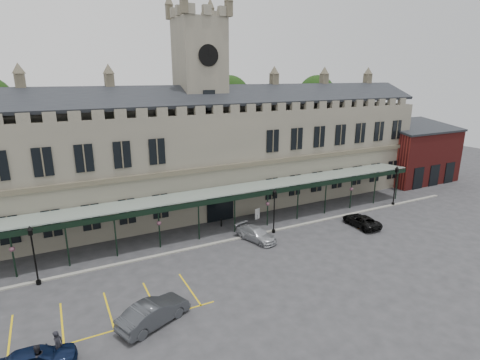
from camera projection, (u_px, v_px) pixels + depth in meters
name	position (u px, v px, depth m)	size (l,w,h in m)	color
ground	(271.00, 261.00, 33.33)	(140.00, 140.00, 0.00)	#2E2E31
station_building	(203.00, 157.00, 45.20)	(60.00, 10.36, 17.30)	#686356
clock_tower	(201.00, 101.00, 43.48)	(5.60, 5.60, 24.80)	#686356
canopy	(234.00, 210.00, 39.07)	(50.00, 4.10, 4.30)	#8C9E93
brick_annex	(413.00, 154.00, 58.28)	(12.40, 8.36, 9.23)	maroon
kerb	(242.00, 237.00, 38.03)	(60.00, 0.40, 0.12)	gray
parking_markings	(110.00, 314.00, 25.89)	(16.00, 6.00, 0.01)	gold
tree_behind_mid	(229.00, 97.00, 54.79)	(6.00, 6.00, 16.00)	#332314
tree_behind_right	(316.00, 95.00, 61.83)	(6.00, 6.00, 16.00)	#332314
lamp_post_left	(33.00, 250.00, 28.83)	(0.47, 0.47, 4.98)	black
lamp_post_mid	(274.00, 207.00, 38.57)	(0.46, 0.46, 4.82)	black
lamp_post_right	(395.00, 182.00, 46.77)	(0.48, 0.48, 5.11)	black
traffic_cone	(361.00, 226.00, 40.17)	(0.42, 0.42, 0.66)	orange
sign_board	(257.00, 214.00, 42.86)	(0.72, 0.27, 1.27)	black
bollard_left	(221.00, 223.00, 40.80)	(0.16, 0.16, 0.90)	black
bollard_right	(258.00, 214.00, 43.36)	(0.14, 0.14, 0.81)	black
car_left_a	(36.00, 359.00, 20.79)	(1.71, 4.25, 1.45)	#0B1632
car_left_b	(154.00, 313.00, 24.72)	(1.74, 4.99, 1.64)	#33363A
car_taxi	(256.00, 234.00, 37.35)	(1.87, 4.60, 1.33)	#A5A7AD
car_van	(361.00, 221.00, 40.83)	(2.11, 4.57, 1.27)	black
person_a	(58.00, 345.00, 21.58)	(0.68, 0.45, 1.87)	black
person_b	(38.00, 359.00, 20.57)	(0.86, 0.67, 1.77)	black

